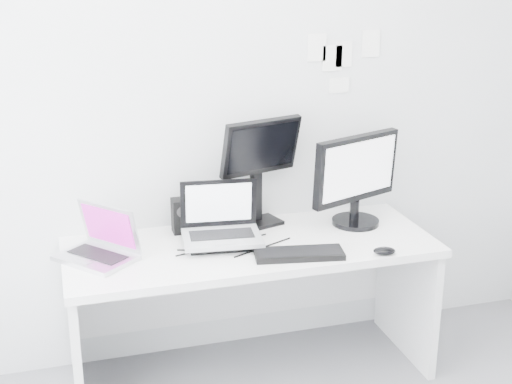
% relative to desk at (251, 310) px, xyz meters
% --- Properties ---
extents(back_wall, '(3.60, 0.00, 3.60)m').
position_rel_desk_xyz_m(back_wall, '(0.00, 0.35, 0.99)').
color(back_wall, silver).
rests_on(back_wall, ground).
extents(desk, '(1.80, 0.70, 0.73)m').
position_rel_desk_xyz_m(desk, '(0.00, 0.00, 0.00)').
color(desk, white).
rests_on(desk, ground).
extents(macbook, '(0.42, 0.43, 0.26)m').
position_rel_desk_xyz_m(macbook, '(-0.74, 0.01, 0.50)').
color(macbook, silver).
rests_on(macbook, desk).
extents(speaker, '(0.11, 0.11, 0.18)m').
position_rel_desk_xyz_m(speaker, '(-0.30, 0.25, 0.45)').
color(speaker, black).
rests_on(speaker, desk).
extents(dell_laptop, '(0.41, 0.33, 0.31)m').
position_rel_desk_xyz_m(dell_laptop, '(-0.14, 0.01, 0.52)').
color(dell_laptop, '#A1A4A7').
rests_on(dell_laptop, desk).
extents(rear_monitor, '(0.46, 0.27, 0.59)m').
position_rel_desk_xyz_m(rear_monitor, '(0.11, 0.24, 0.66)').
color(rear_monitor, black).
rests_on(rear_monitor, desk).
extents(samsung_monitor, '(0.59, 0.42, 0.49)m').
position_rel_desk_xyz_m(samsung_monitor, '(0.60, 0.10, 0.61)').
color(samsung_monitor, black).
rests_on(samsung_monitor, desk).
extents(keyboard, '(0.43, 0.22, 0.03)m').
position_rel_desk_xyz_m(keyboard, '(0.17, -0.22, 0.38)').
color(keyboard, black).
rests_on(keyboard, desk).
extents(mouse, '(0.12, 0.09, 0.03)m').
position_rel_desk_xyz_m(mouse, '(0.57, -0.30, 0.38)').
color(mouse, black).
rests_on(mouse, desk).
extents(wall_note_0, '(0.10, 0.00, 0.14)m').
position_rel_desk_xyz_m(wall_note_0, '(0.45, 0.34, 1.26)').
color(wall_note_0, white).
rests_on(wall_note_0, back_wall).
extents(wall_note_1, '(0.09, 0.00, 0.13)m').
position_rel_desk_xyz_m(wall_note_1, '(0.60, 0.34, 1.22)').
color(wall_note_1, white).
rests_on(wall_note_1, back_wall).
extents(wall_note_2, '(0.10, 0.00, 0.14)m').
position_rel_desk_xyz_m(wall_note_2, '(0.75, 0.34, 1.26)').
color(wall_note_2, white).
rests_on(wall_note_2, back_wall).
extents(wall_note_3, '(0.11, 0.00, 0.08)m').
position_rel_desk_xyz_m(wall_note_3, '(0.58, 0.34, 1.05)').
color(wall_note_3, white).
rests_on(wall_note_3, back_wall).
extents(wall_note_4, '(0.11, 0.00, 0.13)m').
position_rel_desk_xyz_m(wall_note_4, '(0.54, 0.34, 1.20)').
color(wall_note_4, white).
rests_on(wall_note_4, back_wall).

